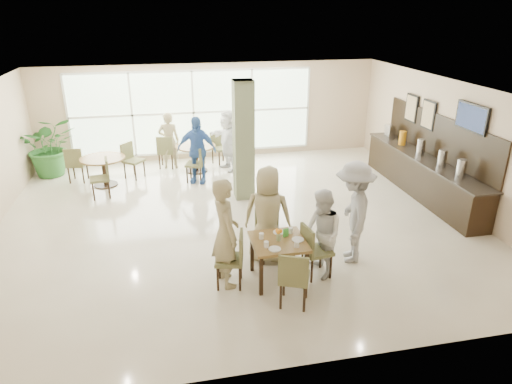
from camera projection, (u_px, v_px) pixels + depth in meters
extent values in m
plane|color=beige|center=(236.00, 219.00, 9.96)|extent=(10.00, 10.00, 0.00)
plane|color=white|center=(234.00, 89.00, 8.90)|extent=(10.00, 10.00, 0.00)
plane|color=beige|center=(210.00, 112.00, 13.50)|extent=(10.00, 0.00, 10.00)
plane|color=beige|center=(296.00, 274.00, 5.35)|extent=(10.00, 0.00, 10.00)
plane|color=beige|center=(452.00, 144.00, 10.37)|extent=(0.00, 9.00, 9.00)
plane|color=silver|center=(194.00, 113.00, 13.38)|extent=(7.00, 0.00, 7.00)
cube|color=#717753|center=(243.00, 141.00, 10.59)|extent=(0.45, 0.45, 2.80)
cube|color=brown|center=(278.00, 242.00, 7.49)|extent=(0.88, 0.88, 0.05)
cube|color=black|center=(261.00, 276.00, 7.23)|extent=(0.06, 0.06, 0.70)
cube|color=black|center=(306.00, 271.00, 7.36)|extent=(0.06, 0.06, 0.70)
cube|color=black|center=(252.00, 253.00, 7.90)|extent=(0.06, 0.06, 0.70)
cube|color=black|center=(293.00, 249.00, 8.04)|extent=(0.06, 0.06, 0.70)
cylinder|color=brown|center=(102.00, 158.00, 11.55)|extent=(1.12, 1.12, 0.04)
cylinder|color=black|center=(104.00, 172.00, 11.69)|extent=(0.10, 0.10, 0.71)
cylinder|color=black|center=(106.00, 185.00, 11.82)|extent=(0.60, 0.60, 0.03)
cylinder|color=brown|center=(196.00, 146.00, 12.54)|extent=(1.10, 1.10, 0.04)
cylinder|color=black|center=(196.00, 159.00, 12.69)|extent=(0.10, 0.10, 0.71)
cylinder|color=black|center=(197.00, 171.00, 12.82)|extent=(0.60, 0.60, 0.03)
cylinder|color=white|center=(266.00, 244.00, 7.25)|extent=(0.08, 0.08, 0.10)
cylinder|color=white|center=(261.00, 236.00, 7.52)|extent=(0.08, 0.08, 0.10)
cylinder|color=white|center=(291.00, 230.00, 7.70)|extent=(0.08, 0.08, 0.10)
cylinder|color=white|center=(297.00, 244.00, 7.26)|extent=(0.08, 0.08, 0.10)
cylinder|color=white|center=(275.00, 249.00, 7.20)|extent=(0.20, 0.20, 0.01)
cylinder|color=white|center=(279.00, 232.00, 7.74)|extent=(0.20, 0.20, 0.01)
cylinder|color=white|center=(298.00, 239.00, 7.49)|extent=(0.20, 0.20, 0.01)
cylinder|color=#99B27F|center=(279.00, 237.00, 7.46)|extent=(0.07, 0.07, 0.12)
sphere|color=orange|center=(280.00, 231.00, 7.42)|extent=(0.07, 0.07, 0.07)
sphere|color=orange|center=(277.00, 231.00, 7.44)|extent=(0.07, 0.07, 0.07)
sphere|color=orange|center=(278.00, 232.00, 7.39)|extent=(0.07, 0.07, 0.07)
cube|color=green|center=(286.00, 233.00, 7.57)|extent=(0.10, 0.04, 0.15)
cube|color=black|center=(421.00, 177.00, 11.12)|extent=(0.60, 4.60, 0.90)
cube|color=black|center=(424.00, 158.00, 10.94)|extent=(0.64, 4.70, 0.04)
cube|color=black|center=(438.00, 136.00, 10.80)|extent=(0.04, 4.60, 1.00)
cylinder|color=silver|center=(461.00, 169.00, 9.59)|extent=(0.20, 0.20, 0.40)
cylinder|color=silver|center=(442.00, 158.00, 10.23)|extent=(0.20, 0.20, 0.40)
cylinder|color=silver|center=(421.00, 147.00, 11.04)|extent=(0.20, 0.20, 0.40)
cylinder|color=orange|center=(402.00, 138.00, 11.86)|extent=(0.18, 0.18, 0.36)
cube|color=silver|center=(390.00, 131.00, 12.50)|extent=(0.18, 0.30, 0.36)
cube|color=black|center=(472.00, 117.00, 9.53)|extent=(0.06, 1.00, 0.58)
cube|color=#7F99CC|center=(471.00, 118.00, 9.52)|extent=(0.01, 0.92, 0.50)
cube|color=black|center=(428.00, 115.00, 11.09)|extent=(0.04, 0.55, 0.70)
cube|color=olive|center=(428.00, 115.00, 11.09)|extent=(0.01, 0.47, 0.62)
cube|color=black|center=(412.00, 108.00, 11.82)|extent=(0.04, 0.55, 0.70)
cube|color=olive|center=(411.00, 108.00, 11.81)|extent=(0.01, 0.47, 0.62)
imported|color=#2D6E2C|center=(50.00, 146.00, 12.25)|extent=(1.70, 1.70, 1.62)
imported|color=tan|center=(225.00, 233.00, 7.34)|extent=(0.56, 0.75, 1.86)
imported|color=tan|center=(268.00, 215.00, 8.08)|extent=(0.98, 0.75, 1.78)
imported|color=white|center=(322.00, 234.00, 7.62)|extent=(0.65, 0.80, 1.55)
imported|color=#A4A4A6|center=(353.00, 212.00, 8.05)|extent=(1.02, 1.36, 1.87)
imported|color=#3C68B4|center=(197.00, 150.00, 11.72)|extent=(1.17, 0.91, 1.75)
imported|color=white|center=(228.00, 140.00, 12.64)|extent=(1.16, 1.71, 1.69)
imported|color=tan|center=(169.00, 141.00, 12.78)|extent=(0.62, 0.43, 1.61)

